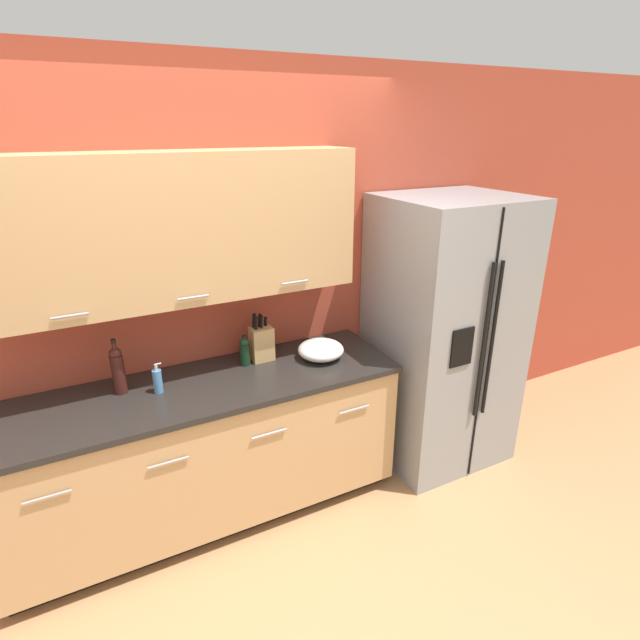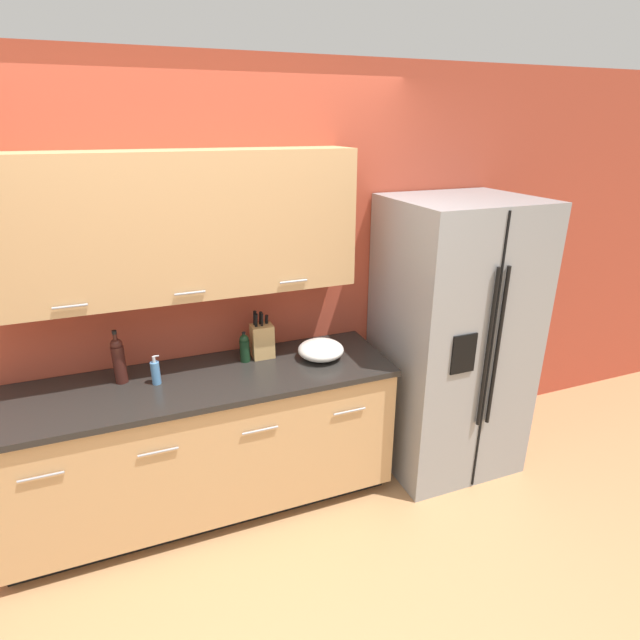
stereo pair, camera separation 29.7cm
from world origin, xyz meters
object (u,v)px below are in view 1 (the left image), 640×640
knife_block (262,343)px  mixing_bowl (321,350)px  refrigerator (443,333)px  soap_dispenser (158,381)px  oil_bottle (245,351)px  wine_bottle (118,369)px

knife_block → mixing_bowl: size_ratio=1.08×
refrigerator → soap_dispenser: bearing=177.1°
refrigerator → oil_bottle: size_ratio=9.62×
wine_bottle → oil_bottle: size_ratio=1.63×
knife_block → wine_bottle: 0.82m
soap_dispenser → mixing_bowl: soap_dispenser is taller
knife_block → oil_bottle: size_ratio=1.59×
wine_bottle → soap_dispenser: (0.18, -0.09, -0.07)m
soap_dispenser → mixing_bowl: (0.97, -0.02, -0.01)m
refrigerator → wine_bottle: size_ratio=5.90×
knife_block → refrigerator: bearing=-10.0°
refrigerator → knife_block: bearing=170.0°
knife_block → mixing_bowl: bearing=-24.1°
wine_bottle → refrigerator: bearing=-5.2°
refrigerator → mixing_bowl: 0.90m
knife_block → soap_dispenser: size_ratio=1.78×
oil_bottle → refrigerator: bearing=-8.3°
knife_block → soap_dispenser: (-0.64, -0.12, -0.04)m
wine_bottle → soap_dispenser: 0.21m
oil_bottle → mixing_bowl: 0.46m
refrigerator → oil_bottle: refrigerator is taller
wine_bottle → oil_bottle: 0.70m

